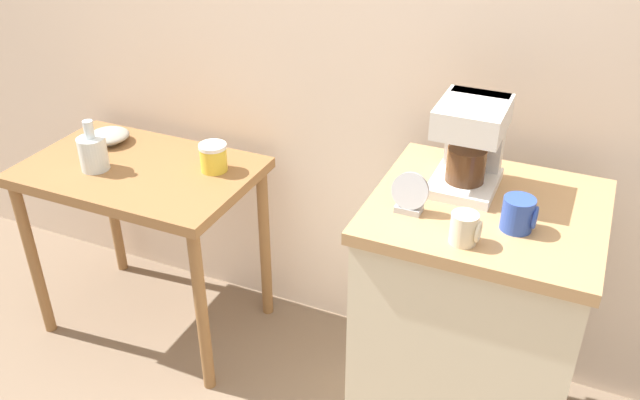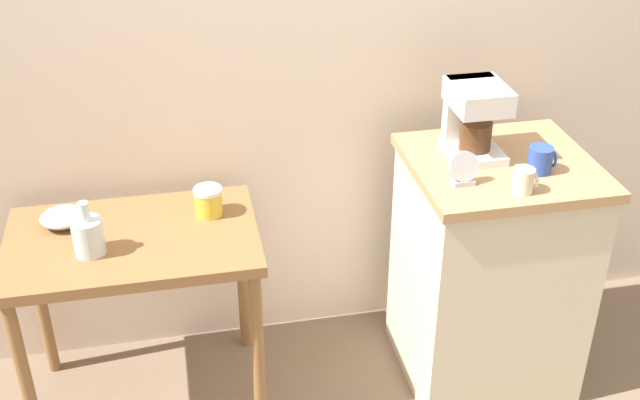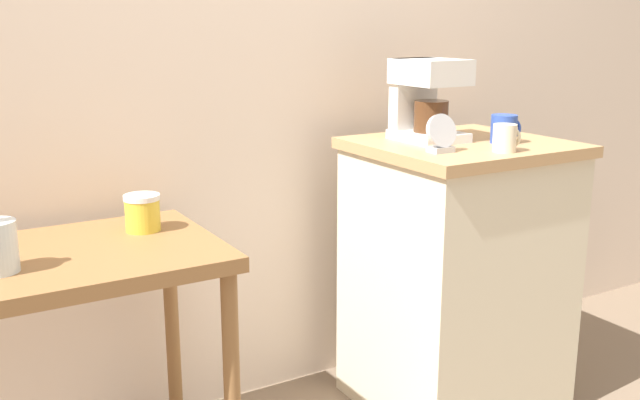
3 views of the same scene
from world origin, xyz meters
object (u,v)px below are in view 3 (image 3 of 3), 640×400
Objects in this scene: mug_small_cream at (505,138)px; table_clock at (441,135)px; canister_enamel at (142,213)px; coffee_maker at (425,96)px; mug_blue at (504,129)px.

mug_small_cream is 0.72× the size of table_clock.
canister_enamel is 0.96m from coffee_maker.
table_clock is at bearing -174.09° from mug_blue.
mug_blue reaches higher than mug_small_cream.
canister_enamel is 0.90× the size of table_clock.
table_clock is (0.81, -0.30, 0.19)m from canister_enamel.
table_clock reaches higher than mug_blue.
table_clock reaches higher than mug_small_cream.
mug_small_cream is 0.16m from mug_blue.
coffee_maker is 3.18× the size of mug_small_cream.
canister_enamel is at bearing 174.69° from coffee_maker.
coffee_maker is 2.90× the size of mug_blue.
coffee_maker reaches higher than mug_small_cream.
mug_small_cream is at bearing -77.75° from coffee_maker.
table_clock is at bearing -20.02° from canister_enamel.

